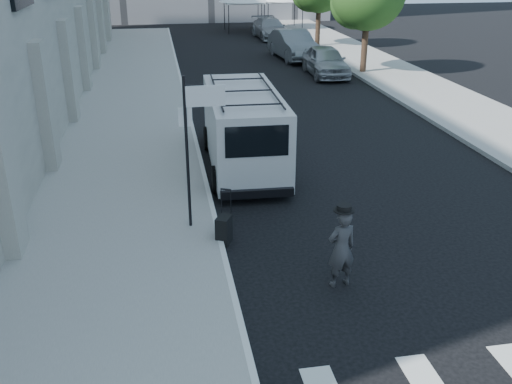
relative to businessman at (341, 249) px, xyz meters
name	(u,v)px	position (x,y,z in m)	size (l,w,h in m)	color
ground	(339,295)	(-0.12, -0.37, -0.80)	(120.00, 120.00, 0.00)	black
sidewalk_left	(133,100)	(-4.37, 15.63, -0.73)	(4.50, 48.00, 0.15)	gray
sidewalk_right	(388,72)	(8.88, 19.63, -0.73)	(4.00, 56.00, 0.15)	gray
sign_pole	(196,121)	(-2.49, 2.83, 1.85)	(1.03, 0.07, 3.50)	black
businessman	(341,249)	(0.00, 0.00, 0.00)	(0.59, 0.39, 1.61)	#343437
suitcase	(224,230)	(-2.02, 2.13, -0.48)	(0.44, 0.52, 1.24)	black
cargo_van	(243,128)	(-0.84, 7.01, 0.39)	(2.31, 6.17, 2.30)	silver
parked_car_a	(326,61)	(5.39, 19.56, -0.04)	(1.81, 4.49, 1.53)	#9B9FA2
parked_car_b	(293,45)	(4.88, 24.62, 0.04)	(1.80, 5.15, 1.70)	slate
parked_car_c	(270,28)	(5.16, 33.31, -0.08)	(2.04, 5.02, 1.46)	gray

